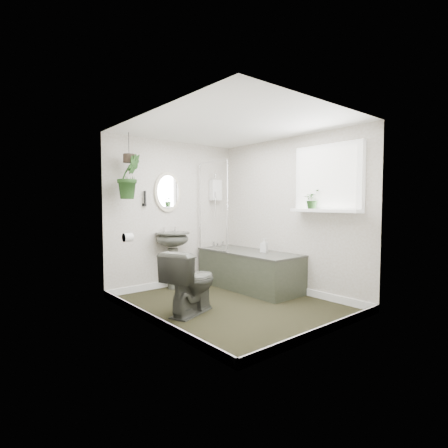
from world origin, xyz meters
TOP-DOWN VIEW (x-y plane):
  - floor at (0.00, 0.00)m, footprint 2.30×2.80m
  - ceiling at (0.00, 0.00)m, footprint 2.30×2.80m
  - wall_back at (0.00, 1.41)m, footprint 2.30×0.02m
  - wall_front at (0.00, -1.41)m, footprint 2.30×0.02m
  - wall_left at (-1.16, 0.00)m, footprint 0.02×2.80m
  - wall_right at (1.16, 0.00)m, footprint 0.02×2.80m
  - skirting at (0.00, 0.00)m, footprint 2.30×2.80m
  - bathtub at (0.80, 0.50)m, footprint 0.72×1.72m
  - bath_screen at (0.47, 0.99)m, footprint 0.04×0.72m
  - shower_box at (0.80, 1.34)m, footprint 0.20×0.10m
  - oval_mirror at (-0.12, 1.37)m, footprint 0.46×0.03m
  - wall_sconce at (-0.52, 1.36)m, footprint 0.04×0.04m
  - toilet_roll_holder at (-1.10, 0.70)m, footprint 0.11×0.11m
  - window_recess at (1.09, -0.70)m, footprint 0.08×1.00m
  - window_sill at (1.02, -0.70)m, footprint 0.18×1.00m
  - window_blinds at (1.04, -0.70)m, footprint 0.01×0.86m
  - toilet at (-0.60, 0.05)m, footprint 0.86×0.68m
  - pedestal_sink at (-0.12, 1.24)m, footprint 0.60×0.54m
  - sill_plant at (1.00, -0.51)m, footprint 0.24×0.21m
  - hanging_plant at (-0.85, 1.18)m, footprint 0.37×0.31m
  - soap_bottle at (0.89, 0.27)m, footprint 0.12×0.13m
  - hanging_pot at (-0.85, 1.18)m, footprint 0.16×0.16m

SIDE VIEW (x-z plane):
  - floor at x=0.00m, z-range -0.02..0.00m
  - skirting at x=0.00m, z-range 0.00..0.10m
  - bathtub at x=0.80m, z-range 0.00..0.58m
  - toilet at x=-0.60m, z-range 0.00..0.77m
  - pedestal_sink at x=-0.12m, z-range 0.00..0.88m
  - soap_bottle at x=0.89m, z-range 0.58..0.79m
  - toilet_roll_holder at x=-1.10m, z-range 0.84..0.96m
  - wall_back at x=0.00m, z-range 0.00..2.30m
  - wall_front at x=0.00m, z-range 0.00..2.30m
  - wall_left at x=-1.16m, z-range 0.00..2.30m
  - wall_right at x=1.16m, z-range 0.00..2.30m
  - window_sill at x=1.02m, z-range 1.21..1.25m
  - bath_screen at x=0.47m, z-range 0.58..1.98m
  - sill_plant at x=1.00m, z-range 1.25..1.51m
  - wall_sconce at x=-0.52m, z-range 1.29..1.51m
  - oval_mirror at x=-0.12m, z-range 1.19..1.81m
  - shower_box at x=0.80m, z-range 1.38..1.73m
  - window_recess at x=1.09m, z-range 1.20..2.10m
  - window_blinds at x=1.04m, z-range 1.27..2.03m
  - hanging_plant at x=-0.85m, z-range 1.38..2.00m
  - hanging_pot at x=-0.85m, z-range 1.88..2.00m
  - ceiling at x=0.00m, z-range 2.30..2.32m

